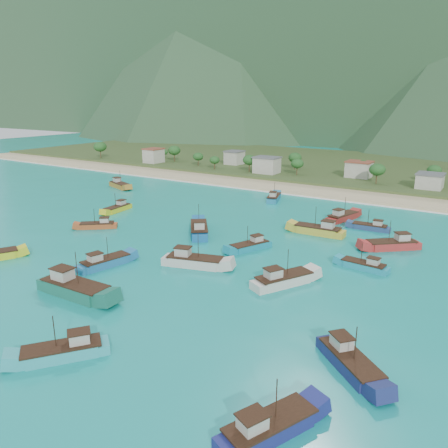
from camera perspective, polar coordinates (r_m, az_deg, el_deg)
The scene contains 25 objects.
ground at distance 85.36m, azimuth -2.87°, elevation -5.40°, with size 600.00×600.00×0.00m, color #0D908B.
beach at distance 154.02m, azimuth 14.47°, elevation 3.84°, with size 400.00×18.00×1.20m, color beige.
land at distance 212.02m, azimuth 19.80°, elevation 6.63°, with size 400.00×110.00×2.40m, color #385123.
surf_line at distance 145.21m, azimuth 13.27°, elevation 3.20°, with size 400.00×2.50×0.08m, color white.
mountains at distance 478.81m, azimuth 26.86°, elevation 23.52°, with size 1520.00×440.00×260.00m.
village at distance 169.81m, azimuth 23.64°, elevation 5.71°, with size 213.19×26.13×7.74m.
vegetation at distance 178.31m, azimuth 13.66°, elevation 7.18°, with size 274.18×26.05×8.73m.
boat_0 at distance 76.94m, azimuth 7.71°, elevation -7.32°, with size 8.43×11.84×6.84m.
boat_1 at distance 46.31m, azimuth 5.85°, elevation -25.05°, with size 7.26×11.12×6.35m.
boat_2 at distance 87.35m, azimuth 17.84°, elevation -5.28°, with size 9.17×3.48×5.30m.
boat_3 at distance 113.62m, azimuth -16.13°, elevation -0.23°, with size 8.75×7.93×5.40m.
boat_6 at distance 87.48m, azimuth -15.32°, elevation -4.92°, with size 5.21×10.94×6.22m.
boat_7 at distance 164.08m, azimuth -13.47°, elevation 4.93°, with size 11.98×7.14×6.80m.
boat_10 at distance 60.11m, azimuth -20.17°, elevation -15.43°, with size 8.97×10.41×6.31m.
boat_11 at distance 104.46m, azimuth -3.27°, elevation -0.79°, with size 10.78×12.47×7.56m.
boat_13 at distance 84.70m, azimuth -3.95°, elevation -4.94°, with size 12.56×6.81×7.12m.
boat_14 at distance 76.54m, azimuth -18.95°, elevation -8.02°, with size 13.91×4.49×8.15m.
boat_15 at distance 56.80m, azimuth 16.08°, elevation -16.99°, with size 10.32×9.53×6.42m.
boat_17 at distance 100.78m, azimuth 21.12°, elevation -2.59°, with size 11.02×10.15×6.85m.
boat_19 at distance 93.88m, azimuth 3.44°, elevation -2.96°, with size 6.42×10.11×5.76m.
boat_20 at distance 129.54m, azimuth -13.73°, elevation 1.94°, with size 3.96×10.02×5.76m.
boat_21 at distance 106.49m, azimuth 12.26°, elevation -0.86°, with size 12.16×4.03×7.11m.
boat_22 at distance 113.69m, azimuth 18.58°, elevation -0.43°, with size 9.20×3.14×5.36m.
boat_27 at distance 140.21m, azimuth 6.53°, elevation 3.39°, with size 6.07×10.99×6.23m.
boat_28 at distance 120.43m, azimuth 15.21°, elevation 0.85°, with size 6.06×11.52×6.53m.
Camera 1 is at (46.43, -64.52, 31.12)m, focal length 35.00 mm.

